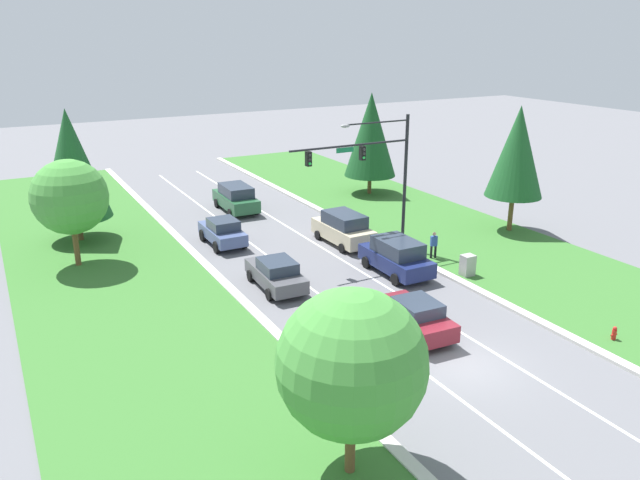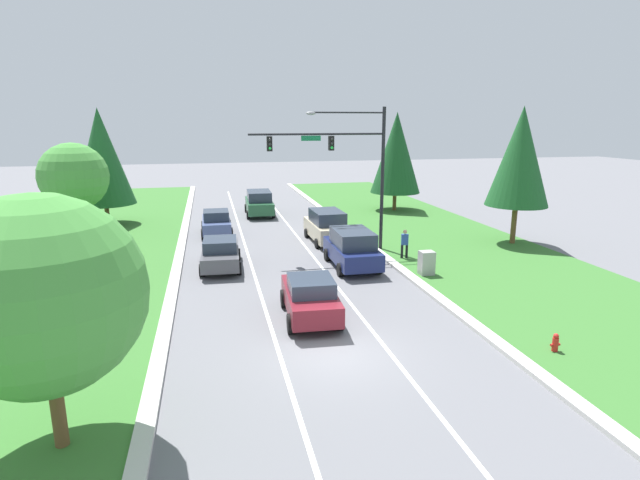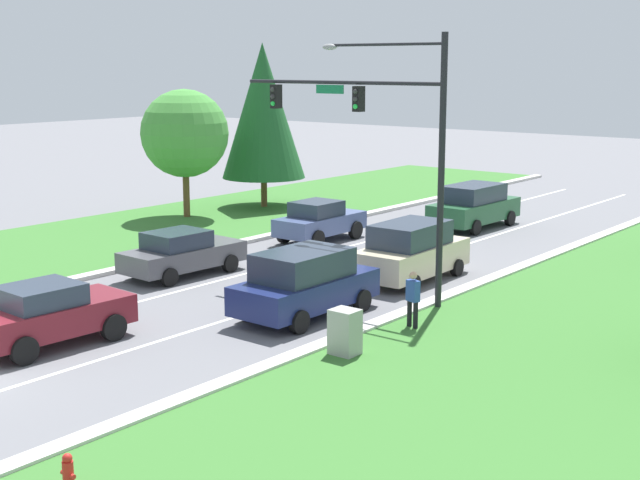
# 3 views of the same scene
# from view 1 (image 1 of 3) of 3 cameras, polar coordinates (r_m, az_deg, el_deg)

# --- Properties ---
(ground_plane) EXTENTS (160.00, 160.00, 0.00)m
(ground_plane) POSITION_cam_1_polar(r_m,az_deg,el_deg) (26.61, 13.02, -11.05)
(ground_plane) COLOR slate
(curb_strip_right) EXTENTS (0.50, 90.00, 0.15)m
(curb_strip_right) POSITION_cam_1_polar(r_m,az_deg,el_deg) (30.29, 21.19, -7.89)
(curb_strip_right) COLOR beige
(curb_strip_right) RESTS_ON ground_plane
(curb_strip_left) EXTENTS (0.50, 90.00, 0.15)m
(curb_strip_left) POSITION_cam_1_polar(r_m,az_deg,el_deg) (23.63, 2.30, -14.46)
(curb_strip_left) COLOR beige
(curb_strip_left) RESTS_ON ground_plane
(grass_verge_right) EXTENTS (10.00, 90.00, 0.08)m
(grass_verge_right) POSITION_cam_1_polar(r_m,az_deg,el_deg) (34.24, 26.98, -5.67)
(grass_verge_right) COLOR #38702D
(grass_verge_right) RESTS_ON ground_plane
(grass_verge_left) EXTENTS (10.00, 90.00, 0.08)m
(grass_verge_left) POSITION_cam_1_polar(r_m,az_deg,el_deg) (21.89, -10.21, -17.93)
(grass_verge_left) COLOR #38702D
(grass_verge_left) RESTS_ON ground_plane
(lane_stripe_inner_left) EXTENTS (0.14, 81.00, 0.01)m
(lane_stripe_inner_left) POSITION_cam_1_polar(r_m,az_deg,el_deg) (25.57, 9.91, -12.13)
(lane_stripe_inner_left) COLOR white
(lane_stripe_inner_left) RESTS_ON ground_plane
(lane_stripe_inner_right) EXTENTS (0.14, 81.00, 0.01)m
(lane_stripe_inner_right) POSITION_cam_1_polar(r_m,az_deg,el_deg) (27.72, 15.87, -10.02)
(lane_stripe_inner_right) COLOR white
(lane_stripe_inner_right) RESTS_ON ground_plane
(traffic_signal_mast) EXTENTS (7.78, 0.41, 8.31)m
(traffic_signal_mast) POSITION_cam_1_polar(r_m,az_deg,el_deg) (36.42, 5.09, 6.81)
(traffic_signal_mast) COLOR black
(traffic_signal_mast) RESTS_ON ground_plane
(forest_suv) EXTENTS (2.34, 5.12, 2.00)m
(forest_suv) POSITION_cam_1_polar(r_m,az_deg,el_deg) (47.06, -7.69, 3.85)
(forest_suv) COLOR #235633
(forest_suv) RESTS_ON ground_plane
(champagne_suv) EXTENTS (2.27, 4.84, 2.04)m
(champagne_suv) POSITION_cam_1_polar(r_m,az_deg,el_deg) (39.46, 2.17, 1.07)
(champagne_suv) COLOR beige
(champagne_suv) RESTS_ON ground_plane
(slate_blue_sedan) EXTENTS (2.02, 4.26, 1.73)m
(slate_blue_sedan) POSITION_cam_1_polar(r_m,az_deg,el_deg) (39.73, -8.89, 0.76)
(slate_blue_sedan) COLOR #475684
(slate_blue_sedan) RESTS_ON ground_plane
(burgundy_sedan) EXTENTS (2.24, 4.41, 1.71)m
(burgundy_sedan) POSITION_cam_1_polar(r_m,az_deg,el_deg) (28.24, 8.64, -6.92)
(burgundy_sedan) COLOR maroon
(burgundy_sedan) RESTS_ON ground_plane
(navy_suv) EXTENTS (2.28, 4.77, 2.01)m
(navy_suv) POSITION_cam_1_polar(r_m,az_deg,el_deg) (34.88, 7.00, -1.48)
(navy_suv) COLOR navy
(navy_suv) RESTS_ON ground_plane
(graphite_sedan) EXTENTS (2.22, 4.61, 1.62)m
(graphite_sedan) POSITION_cam_1_polar(r_m,az_deg,el_deg) (32.85, -4.03, -3.08)
(graphite_sedan) COLOR #4C4C51
(graphite_sedan) RESTS_ON ground_plane
(utility_cabinet) EXTENTS (0.70, 0.60, 1.26)m
(utility_cabinet) POSITION_cam_1_polar(r_m,az_deg,el_deg) (35.28, 13.34, -2.32)
(utility_cabinet) COLOR #9E9E99
(utility_cabinet) RESTS_ON ground_plane
(pedestrian) EXTENTS (0.43, 0.32, 1.69)m
(pedestrian) POSITION_cam_1_polar(r_m,az_deg,el_deg) (37.40, 10.36, -0.38)
(pedestrian) COLOR black
(pedestrian) RESTS_ON ground_plane
(fire_hydrant) EXTENTS (0.34, 0.20, 0.70)m
(fire_hydrant) POSITION_cam_1_polar(r_m,az_deg,el_deg) (30.44, 25.29, -7.77)
(fire_hydrant) COLOR red
(fire_hydrant) RESTS_ON ground_plane
(conifer_near_right_tree) EXTENTS (3.73, 3.73, 8.41)m
(conifer_near_right_tree) POSITION_cam_1_polar(r_m,az_deg,el_deg) (42.88, 17.56, 7.71)
(conifer_near_right_tree) COLOR brown
(conifer_near_right_tree) RESTS_ON ground_plane
(oak_near_left_tree) EXTENTS (4.50, 4.50, 6.06)m
(oak_near_left_tree) POSITION_cam_1_polar(r_m,az_deg,el_deg) (18.44, 2.91, -11.24)
(oak_near_left_tree) COLOR brown
(oak_near_left_tree) RESTS_ON ground_plane
(conifer_far_right_tree) EXTENTS (4.17, 4.17, 8.28)m
(conifer_far_right_tree) POSITION_cam_1_polar(r_m,az_deg,el_deg) (50.93, 4.67, 9.58)
(conifer_far_right_tree) COLOR brown
(conifer_far_right_tree) RESTS_ON ground_plane
(oak_far_left_tree) EXTENTS (4.22, 4.22, 6.23)m
(oak_far_left_tree) POSITION_cam_1_polar(r_m,az_deg,el_deg) (37.47, -21.91, 3.66)
(oak_far_left_tree) COLOR brown
(oak_far_left_tree) RESTS_ON ground_plane
(conifer_mid_left_tree) EXTENTS (4.29, 4.29, 8.47)m
(conifer_mid_left_tree) POSITION_cam_1_polar(r_m,az_deg,el_deg) (41.91, -21.77, 6.45)
(conifer_mid_left_tree) COLOR brown
(conifer_mid_left_tree) RESTS_ON ground_plane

